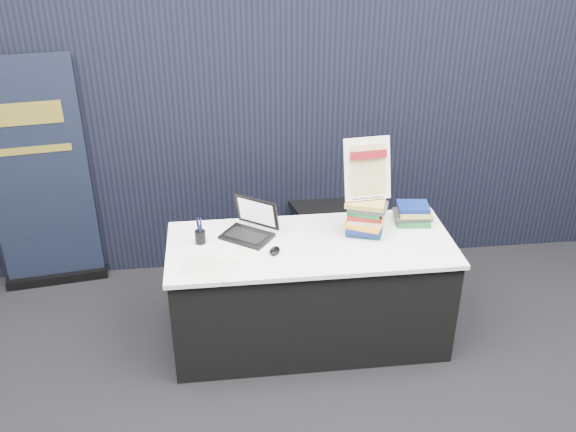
{
  "coord_description": "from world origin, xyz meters",
  "views": [
    {
      "loc": [
        -0.55,
        -2.88,
        2.81
      ],
      "look_at": [
        -0.14,
        0.55,
        0.95
      ],
      "focal_mm": 40.0,
      "sensor_mm": 36.0,
      "label": 1
    }
  ],
  "objects_px": {
    "display_table": "(310,292)",
    "info_sign": "(367,170)",
    "book_stack_tall": "(366,217)",
    "stacking_chair": "(325,202)",
    "pullup_banner": "(41,190)",
    "book_stack_short": "(413,213)",
    "laptop": "(246,227)"
  },
  "relations": [
    {
      "from": "book_stack_short",
      "to": "pullup_banner",
      "type": "distance_m",
      "value": 2.65
    },
    {
      "from": "info_sign",
      "to": "pullup_banner",
      "type": "height_order",
      "value": "pullup_banner"
    },
    {
      "from": "display_table",
      "to": "book_stack_tall",
      "type": "height_order",
      "value": "book_stack_tall"
    },
    {
      "from": "book_stack_short",
      "to": "book_stack_tall",
      "type": "bearing_deg",
      "value": -161.46
    },
    {
      "from": "book_stack_tall",
      "to": "book_stack_short",
      "type": "relative_size",
      "value": 1.16
    },
    {
      "from": "book_stack_tall",
      "to": "info_sign",
      "type": "relative_size",
      "value": 0.68
    },
    {
      "from": "laptop",
      "to": "display_table",
      "type": "bearing_deg",
      "value": 14.78
    },
    {
      "from": "pullup_banner",
      "to": "display_table",
      "type": "bearing_deg",
      "value": -34.2
    },
    {
      "from": "book_stack_tall",
      "to": "stacking_chair",
      "type": "distance_m",
      "value": 0.89
    },
    {
      "from": "pullup_banner",
      "to": "stacking_chair",
      "type": "distance_m",
      "value": 2.09
    },
    {
      "from": "pullup_banner",
      "to": "stacking_chair",
      "type": "bearing_deg",
      "value": -7.99
    },
    {
      "from": "info_sign",
      "to": "book_stack_short",
      "type": "bearing_deg",
      "value": 8.6
    },
    {
      "from": "laptop",
      "to": "book_stack_tall",
      "type": "bearing_deg",
      "value": 29.91
    },
    {
      "from": "book_stack_short",
      "to": "stacking_chair",
      "type": "distance_m",
      "value": 0.88
    },
    {
      "from": "book_stack_tall",
      "to": "book_stack_short",
      "type": "distance_m",
      "value": 0.38
    },
    {
      "from": "book_stack_tall",
      "to": "pullup_banner",
      "type": "bearing_deg",
      "value": 159.12
    },
    {
      "from": "pullup_banner",
      "to": "laptop",
      "type": "bearing_deg",
      "value": -35.69
    },
    {
      "from": "laptop",
      "to": "stacking_chair",
      "type": "relative_size",
      "value": 0.38
    },
    {
      "from": "pullup_banner",
      "to": "book_stack_short",
      "type": "bearing_deg",
      "value": -23.5
    },
    {
      "from": "laptop",
      "to": "info_sign",
      "type": "relative_size",
      "value": 0.98
    },
    {
      "from": "display_table",
      "to": "pullup_banner",
      "type": "bearing_deg",
      "value": 153.53
    },
    {
      "from": "laptop",
      "to": "stacking_chair",
      "type": "bearing_deg",
      "value": 84.96
    },
    {
      "from": "info_sign",
      "to": "stacking_chair",
      "type": "distance_m",
      "value": 1.01
    },
    {
      "from": "book_stack_tall",
      "to": "stacking_chair",
      "type": "bearing_deg",
      "value": 97.76
    },
    {
      "from": "display_table",
      "to": "book_stack_short",
      "type": "distance_m",
      "value": 0.86
    },
    {
      "from": "laptop",
      "to": "info_sign",
      "type": "xyz_separation_m",
      "value": [
        0.76,
        -0.04,
        0.38
      ]
    },
    {
      "from": "display_table",
      "to": "info_sign",
      "type": "bearing_deg",
      "value": 16.4
    },
    {
      "from": "info_sign",
      "to": "display_table",
      "type": "bearing_deg",
      "value": -168.95
    },
    {
      "from": "book_stack_tall",
      "to": "laptop",
      "type": "bearing_deg",
      "value": 174.43
    },
    {
      "from": "laptop",
      "to": "pullup_banner",
      "type": "bearing_deg",
      "value": -172.48
    },
    {
      "from": "display_table",
      "to": "book_stack_short",
      "type": "height_order",
      "value": "book_stack_short"
    },
    {
      "from": "display_table",
      "to": "info_sign",
      "type": "distance_m",
      "value": 0.89
    }
  ]
}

